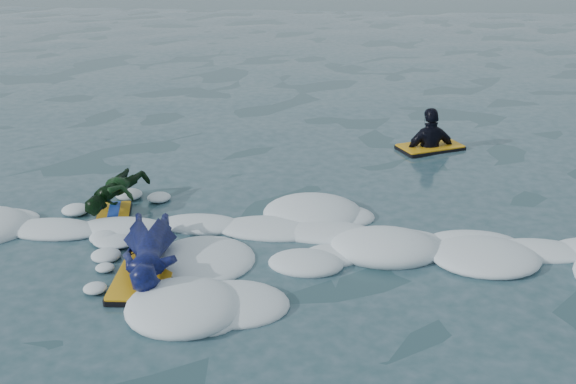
# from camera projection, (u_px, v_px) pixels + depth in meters

# --- Properties ---
(ground) EXTENTS (120.00, 120.00, 0.00)m
(ground) POSITION_uv_depth(u_px,v_px,m) (285.00, 299.00, 7.22)
(ground) COLOR #1C3B43
(ground) RESTS_ON ground
(foam_band) EXTENTS (12.00, 3.10, 0.30)m
(foam_band) POSITION_uv_depth(u_px,v_px,m) (294.00, 253.00, 8.17)
(foam_band) COLOR white
(foam_band) RESTS_ON ground
(prone_woman_unit) EXTENTS (0.95, 1.74, 0.43)m
(prone_woman_unit) POSITION_uv_depth(u_px,v_px,m) (149.00, 253.00, 7.68)
(prone_woman_unit) COLOR black
(prone_woman_unit) RESTS_ON ground
(prone_child_unit) EXTENTS (0.82, 1.22, 0.43)m
(prone_child_unit) POSITION_uv_depth(u_px,v_px,m) (117.00, 195.00, 9.21)
(prone_child_unit) COLOR black
(prone_child_unit) RESTS_ON ground
(waiting_rider_unit) EXTENTS (1.17, 0.98, 1.54)m
(waiting_rider_unit) POSITION_uv_depth(u_px,v_px,m) (430.00, 154.00, 11.64)
(waiting_rider_unit) COLOR black
(waiting_rider_unit) RESTS_ON ground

